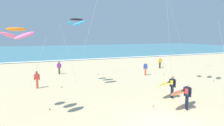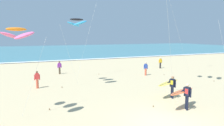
# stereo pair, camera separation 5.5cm
# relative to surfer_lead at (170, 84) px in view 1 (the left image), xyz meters

# --- Properties ---
(ground_plane) EXTENTS (160.00, 160.00, 0.00)m
(ground_plane) POSITION_rel_surfer_lead_xyz_m (-3.30, -3.66, -1.05)
(ground_plane) COLOR #CCB789
(ocean_water) EXTENTS (160.00, 60.00, 0.08)m
(ocean_water) POSITION_rel_surfer_lead_xyz_m (-3.30, 55.78, -1.01)
(ocean_water) COLOR teal
(ocean_water) RESTS_ON ground
(shoreline_foam) EXTENTS (160.00, 1.30, 0.01)m
(shoreline_foam) POSITION_rel_surfer_lead_xyz_m (-3.30, 26.08, -0.97)
(shoreline_foam) COLOR white
(shoreline_foam) RESTS_ON ocean_water
(surfer_lead) EXTENTS (2.55, 1.42, 1.71)m
(surfer_lead) POSITION_rel_surfer_lead_xyz_m (0.00, 0.00, 0.00)
(surfer_lead) COLOR black
(surfer_lead) RESTS_ON ground
(surfer_trailing) EXTENTS (2.60, 1.34, 1.71)m
(surfer_trailing) POSITION_rel_surfer_lead_xyz_m (-0.70, -2.28, -0.00)
(surfer_trailing) COLOR black
(surfer_trailing) RESTS_ON ground
(kite_arc_amber_mid) EXTENTS (2.61, 2.56, 5.12)m
(kite_arc_amber_mid) POSITION_rel_surfer_lead_xyz_m (-10.28, 0.06, 3.74)
(kite_arc_amber_mid) COLOR pink
(kite_arc_amber_mid) RESTS_ON ground
(kite_arc_charcoal_distant) EXTENTS (2.29, 2.68, 6.23)m
(kite_arc_charcoal_distant) POSITION_rel_surfer_lead_xyz_m (-5.61, 6.28, 4.82)
(kite_arc_charcoal_distant) COLOR #2D99DB
(kite_arc_charcoal_distant) RESTS_ON ground
(bystander_blue_top) EXTENTS (0.49, 0.23, 1.59)m
(bystander_blue_top) POSITION_rel_surfer_lead_xyz_m (2.92, 8.08, -0.24)
(bystander_blue_top) COLOR #D8593F
(bystander_blue_top) RESTS_ON ground
(bystander_yellow_top) EXTENTS (0.49, 0.24, 1.59)m
(bystander_yellow_top) POSITION_rel_surfer_lead_xyz_m (7.69, 11.77, -0.24)
(bystander_yellow_top) COLOR black
(bystander_yellow_top) RESTS_ON ground
(bystander_purple_top) EXTENTS (0.50, 0.22, 1.59)m
(bystander_purple_top) POSITION_rel_surfer_lead_xyz_m (-6.38, 12.88, -0.24)
(bystander_purple_top) COLOR #4C3D2D
(bystander_purple_top) RESTS_ON ground
(bystander_red_top) EXTENTS (0.50, 0.22, 1.59)m
(bystander_red_top) POSITION_rel_surfer_lead_xyz_m (-9.19, 6.75, -0.24)
(bystander_red_top) COLOR #D8593F
(bystander_red_top) RESTS_ON ground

